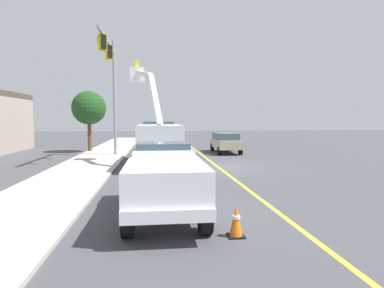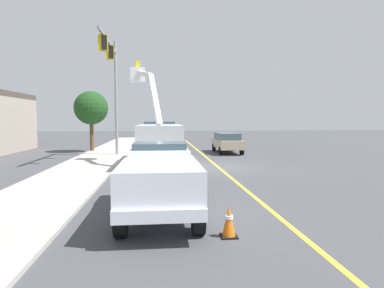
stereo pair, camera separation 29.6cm
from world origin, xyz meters
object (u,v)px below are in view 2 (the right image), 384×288
passing_minivan (227,141)px  traffic_signal_mast (112,75)px  utility_bucket_truck (159,139)px  traffic_cone_mid_rear (187,151)px  traffic_cone_mid_front (194,170)px  service_pickup_truck (160,178)px  traffic_cone_leading (229,221)px

passing_minivan → traffic_signal_mast: traffic_signal_mast is taller
utility_bucket_truck → traffic_cone_mid_rear: utility_bucket_truck is taller
utility_bucket_truck → traffic_cone_mid_front: bearing=-161.8°
traffic_cone_mid_front → traffic_cone_mid_rear: (9.17, -0.50, -0.01)m
traffic_signal_mast → traffic_cone_mid_front: bearing=-149.8°
traffic_cone_mid_front → traffic_signal_mast: bearing=30.2°
utility_bucket_truck → traffic_cone_mid_rear: size_ratio=9.64×
traffic_cone_mid_rear → traffic_cone_mid_front: bearing=176.9°
traffic_cone_mid_rear → service_pickup_truck: bearing=171.5°
passing_minivan → traffic_cone_leading: (-19.38, 4.23, -0.58)m
service_pickup_truck → traffic_cone_mid_front: bearing=-16.7°
service_pickup_truck → traffic_cone_mid_rear: (14.91, -2.22, -0.70)m
passing_minivan → traffic_cone_mid_front: bearing=160.2°
service_pickup_truck → traffic_cone_mid_front: (5.73, -1.72, -0.69)m
passing_minivan → traffic_cone_mid_front: (-11.56, 4.15, -0.54)m
service_pickup_truck → passing_minivan: (17.29, -5.87, -0.15)m
passing_minivan → traffic_signal_mast: size_ratio=0.55×
utility_bucket_truck → passing_minivan: utility_bucket_truck is taller
service_pickup_truck → traffic_signal_mast: size_ratio=0.64×
passing_minivan → traffic_signal_mast: (-3.18, 9.02, 5.02)m
utility_bucket_truck → traffic_cone_mid_front: utility_bucket_truck is taller
traffic_cone_leading → traffic_cone_mid_front: (7.82, -0.07, 0.04)m
traffic_cone_leading → utility_bucket_truck: bearing=6.9°
traffic_signal_mast → traffic_cone_leading: bearing=-163.5°
traffic_cone_mid_rear → traffic_signal_mast: bearing=98.4°
utility_bucket_truck → traffic_signal_mast: bearing=43.4°
traffic_cone_mid_rear → traffic_signal_mast: 7.78m
passing_minivan → traffic_cone_mid_front: size_ratio=5.51×
service_pickup_truck → traffic_signal_mast: 15.26m
utility_bucket_truck → traffic_signal_mast: traffic_signal_mast is taller
service_pickup_truck → utility_bucket_truck: bearing=-0.5°
traffic_cone_mid_front → traffic_signal_mast: 11.18m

